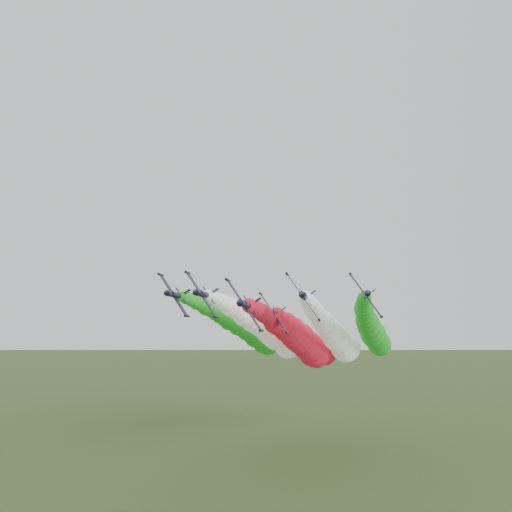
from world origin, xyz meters
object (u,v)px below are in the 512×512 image
object	(u,v)px
jet_inner_right	(335,336)
jet_lead	(301,343)
jet_outer_right	(373,332)
jet_inner_left	(269,333)
jet_outer_left	(248,331)
jet_trail	(313,343)

from	to	relation	value
jet_inner_right	jet_lead	bearing A→B (deg)	-134.12
jet_lead	jet_outer_right	world-z (taller)	jet_outer_right
jet_lead	jet_inner_left	xyz separation A→B (m)	(-10.32, 8.89, 2.71)
jet_inner_right	jet_inner_left	bearing A→B (deg)	-177.30
jet_outer_left	jet_outer_right	size ratio (longest dim) A/B	1.00
jet_outer_left	jet_outer_right	xyz separation A→B (m)	(39.16, 2.44, -0.05)
jet_inner_left	jet_inner_right	world-z (taller)	jet_inner_left
jet_inner_left	jet_outer_right	bearing A→B (deg)	14.04
jet_lead	jet_outer_left	world-z (taller)	jet_outer_left
jet_outer_right	jet_inner_right	bearing A→B (deg)	-149.16
jet_inner_left	jet_inner_right	bearing A→B (deg)	2.70
jet_inner_left	jet_outer_left	distance (m)	9.44
jet_inner_right	jet_outer_left	world-z (taller)	jet_outer_left
jet_inner_left	jet_outer_left	size ratio (longest dim) A/B	1.01
jet_outer_left	jet_trail	world-z (taller)	jet_outer_left
jet_lead	jet_inner_right	xyz separation A→B (m)	(9.53, 9.82, 1.83)
jet_inner_right	jet_outer_left	bearing A→B (deg)	170.73
jet_outer_left	jet_outer_right	world-z (taller)	jet_outer_left
jet_outer_right	jet_trail	size ratio (longest dim) A/B	0.99
jet_lead	jet_outer_left	bearing A→B (deg)	141.53
jet_inner_right	jet_outer_right	bearing A→B (deg)	30.84
jet_outer_right	jet_lead	bearing A→B (deg)	-141.59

